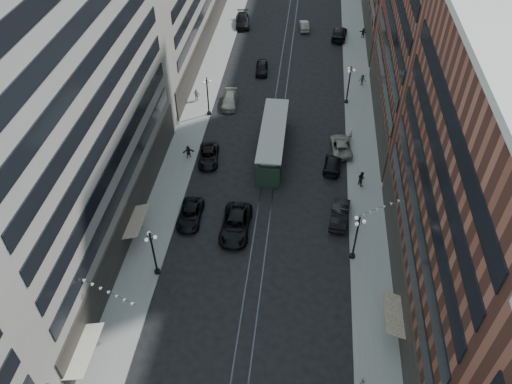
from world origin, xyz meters
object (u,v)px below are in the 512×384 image
at_px(pedestrian_5, 188,152).
at_px(lamppost_sw_far, 153,252).
at_px(lamppost_se_mid, 349,84).
at_px(pedestrian_6, 197,95).
at_px(car_11, 341,146).
at_px(car_extra_2, 333,163).
at_px(car_extra_1, 243,20).
at_px(car_8, 230,100).
at_px(streetcar, 273,142).
at_px(car_10, 340,214).
at_px(car_12, 339,34).
at_px(pedestrian_8, 351,134).
at_px(pedestrian_extra_0, 363,33).
at_px(car_14, 304,26).
at_px(pedestrian_9, 362,80).
at_px(lamppost_se_far, 356,236).
at_px(car_2, 190,215).
at_px(lamppost_sw_mid, 208,95).
at_px(car_13, 262,68).
at_px(car_7, 209,156).
at_px(car_extra_0, 236,225).
at_px(car_9, 243,21).
at_px(pedestrian_2, 139,221).
at_px(pedestrian_7, 361,178).
at_px(pedestrian_4, 362,384).

bearing_deg(pedestrian_5, lamppost_sw_far, -107.97).
relative_size(lamppost_se_mid, pedestrian_6, 3.13).
distance_m(car_11, car_extra_2, 3.55).
distance_m(lamppost_se_mid, car_extra_1, 29.48).
distance_m(car_8, car_extra_2, 18.56).
bearing_deg(streetcar, car_11, 10.02).
xyz_separation_m(car_10, car_extra_1, (-16.39, 46.42, 0.04)).
bearing_deg(car_12, pedestrian_8, 98.47).
relative_size(pedestrian_6, pedestrian_extra_0, 1.07).
xyz_separation_m(car_14, pedestrian_9, (9.12, -17.93, 0.23)).
xyz_separation_m(car_10, pedestrian_9, (3.54, 27.94, 0.11)).
xyz_separation_m(lamppost_se_far, car_2, (-16.77, 3.42, -2.40)).
bearing_deg(pedestrian_9, lamppost_sw_mid, -158.52).
distance_m(car_12, car_extra_1, 17.12).
relative_size(car_2, pedestrian_5, 3.19).
relative_size(pedestrian_5, pedestrian_9, 1.00).
height_order(lamppost_sw_mid, car_11, lamppost_sw_mid).
xyz_separation_m(streetcar, car_13, (-3.36, 19.69, -0.92)).
height_order(car_11, pedestrian_6, pedestrian_6).
bearing_deg(pedestrian_extra_0, lamppost_se_mid, 101.23).
distance_m(car_2, pedestrian_extra_0, 49.52).
xyz_separation_m(pedestrian_6, pedestrian_9, (23.03, 6.86, -0.10)).
distance_m(lamppost_sw_mid, car_11, 18.58).
xyz_separation_m(car_7, pedestrian_extra_0, (19.85, 35.35, 0.29)).
relative_size(lamppost_sw_far, car_2, 1.10).
bearing_deg(lamppost_se_far, car_extra_0, 168.74).
relative_size(car_10, car_12, 0.88).
distance_m(car_9, car_12, 17.11).
height_order(car_8, car_11, car_11).
xyz_separation_m(lamppost_se_mid, car_extra_1, (-17.60, 23.55, -2.23)).
height_order(pedestrian_2, car_extra_1, pedestrian_2).
bearing_deg(lamppost_sw_mid, car_11, -18.53).
distance_m(lamppost_sw_mid, car_extra_1, 28.65).
bearing_deg(pedestrian_6, pedestrian_2, 101.76).
bearing_deg(lamppost_se_mid, pedestrian_7, -85.93).
bearing_deg(car_8, streetcar, -59.53).
height_order(car_10, pedestrian_8, pedestrian_8).
distance_m(car_12, pedestrian_5, 39.23).
xyz_separation_m(lamppost_se_far, car_10, (-1.21, 5.12, -2.27)).
bearing_deg(car_13, car_2, -101.63).
distance_m(car_2, car_extra_1, 48.14).
relative_size(car_14, pedestrian_8, 2.63).
relative_size(pedestrian_5, car_extra_1, 0.26).
bearing_deg(pedestrian_extra_0, pedestrian_9, 106.84).
relative_size(car_7, car_13, 1.12).
height_order(lamppost_se_far, pedestrian_extra_0, lamppost_se_far).
height_order(lamppost_sw_mid, pedestrian_8, lamppost_sw_mid).
bearing_deg(car_9, pedestrian_4, -77.13).
distance_m(streetcar, car_10, 13.27).
height_order(lamppost_se_far, car_13, lamppost_se_far).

